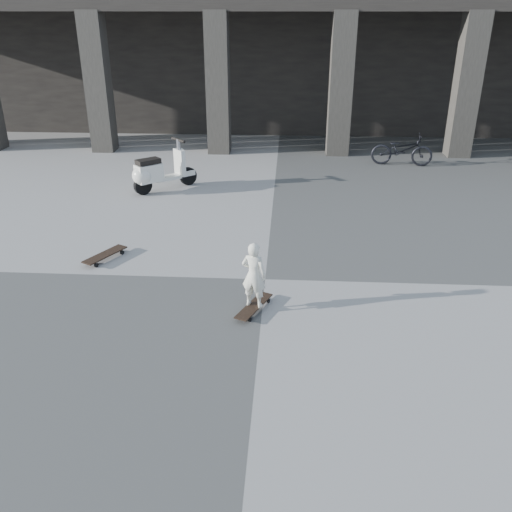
# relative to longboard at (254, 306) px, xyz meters

# --- Properties ---
(ground) EXTENTS (90.00, 90.00, 0.00)m
(ground) POSITION_rel_longboard_xyz_m (0.12, 1.01, -0.07)
(ground) COLOR #484846
(ground) RESTS_ON ground
(colonnade) EXTENTS (28.00, 8.82, 6.00)m
(colonnade) POSITION_rel_longboard_xyz_m (0.12, 14.78, 2.96)
(colonnade) COLOR black
(colonnade) RESTS_ON ground
(longboard) EXTENTS (0.53, 0.87, 0.09)m
(longboard) POSITION_rel_longboard_xyz_m (0.00, 0.00, 0.00)
(longboard) COLOR black
(longboard) RESTS_ON ground
(skateboard_spare) EXTENTS (0.61, 0.89, 0.11)m
(skateboard_spare) POSITION_rel_longboard_xyz_m (-2.73, 1.61, 0.01)
(skateboard_spare) COLOR black
(skateboard_spare) RESTS_ON ground
(child) EXTENTS (0.42, 0.33, 0.99)m
(child) POSITION_rel_longboard_xyz_m (0.00, -0.00, 0.51)
(child) COLOR silver
(child) RESTS_ON longboard
(scooter) EXTENTS (1.37, 1.26, 1.19)m
(scooter) POSITION_rel_longboard_xyz_m (-2.72, 5.48, 0.40)
(scooter) COLOR black
(scooter) RESTS_ON ground
(bicycle) EXTENTS (1.73, 0.77, 0.88)m
(bicycle) POSITION_rel_longboard_xyz_m (3.61, 8.31, 0.37)
(bicycle) COLOR black
(bicycle) RESTS_ON ground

